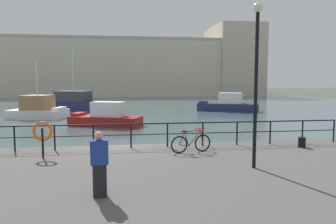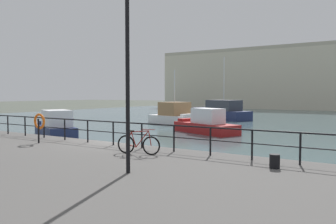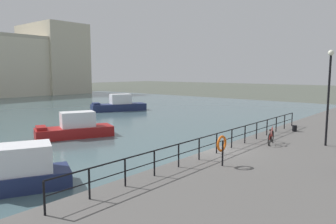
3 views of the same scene
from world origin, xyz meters
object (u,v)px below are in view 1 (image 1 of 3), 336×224
Objects in this scene: harbor_building at (141,68)px; moored_red_daysailer at (106,117)px; moored_small_launch at (38,109)px; moored_green_narrowboat at (228,105)px; parked_bicycle at (191,143)px; life_ring_stand at (43,133)px; standing_person at (99,164)px; mooring_bollard at (302,142)px; moored_white_yacht at (69,103)px; quay_lamp_post at (256,66)px.

harbor_building reaches higher than moored_red_daysailer.
moored_green_narrowboat is at bearing 26.08° from moored_small_launch.
moored_small_launch is 3.30× the size of parked_bicycle.
moored_green_narrowboat is (20.47, 4.29, -0.10)m from moored_small_launch.
standing_person reaches higher than life_ring_stand.
mooring_bollard is at bearing -37.48° from moored_small_launch.
moored_white_yacht is at bearing 94.81° from parked_bicycle.
moored_red_daysailer is 18.75m from standing_person.
moored_white_yacht is 14.85m from moored_red_daysailer.
quay_lamp_post is at bearing 129.22° from moored_white_yacht.
quay_lamp_post is at bearing -47.50° from moored_small_launch.
quay_lamp_post is at bearing 131.85° from moored_red_daysailer.
moored_green_narrowboat is at bearing -119.37° from moored_red_daysailer.
harbor_building is 38.54× the size of standing_person.
parked_bicycle is 5.07m from mooring_bollard.
harbor_building is at bearing 92.77° from mooring_bollard.
standing_person is (-3.39, -4.69, 0.47)m from parked_bicycle.
moored_white_yacht is 19.36× the size of mooring_bollard.
mooring_bollard is at bearing 2.14° from life_ring_stand.
life_ring_stand is at bearing -62.18° from moored_small_launch.
moored_green_narrowboat is 5.15× the size of life_ring_stand.
moored_red_daysailer reaches higher than mooring_bollard.
moored_small_launch reaches higher than parked_bicycle.
parked_bicycle reaches higher than mooring_bollard.
harbor_building is at bearing -11.68° from standing_person.
harbor_building is 64.80m from parked_bicycle.
moored_green_narrowboat is at bearing 73.27° from quay_lamp_post.
quay_lamp_post reaches higher than life_ring_stand.
moored_white_yacht reaches higher than standing_person.
harbor_building is at bearing 83.19° from life_ring_stand.
moored_red_daysailer is 17.36m from moored_green_narrowboat.
standing_person is at bearing -62.67° from life_ring_stand.
standing_person is at bearing -138.63° from parked_bicycle.
harbor_building reaches higher than moored_small_launch.
quay_lamp_post is (-0.33, -67.17, -2.16)m from harbor_building.
quay_lamp_post reaches higher than parked_bicycle.
harbor_building is at bearing 75.45° from parked_bicycle.
standing_person is at bearing 92.21° from moored_green_narrowboat.
harbor_building is 7.65× the size of moored_white_yacht.
mooring_bollard is (5.06, 0.33, -0.17)m from parked_bicycle.
moored_green_narrowboat is 4.14× the size of parked_bicycle.
life_ring_stand is (-7.72, -64.64, -4.60)m from harbor_building.
moored_red_daysailer is at bearing 82.83° from life_ring_stand.
harbor_building is 11.35× the size of moored_small_launch.
quay_lamp_post is (7.39, -2.53, 2.44)m from life_ring_stand.
quay_lamp_post reaches higher than moored_green_narrowboat.
parked_bicycle is at bearing 129.11° from moored_red_daysailer.
mooring_bollard is (-4.73, -24.25, 0.23)m from moored_green_narrowboat.
moored_green_narrowboat reaches higher than mooring_bollard.
moored_green_narrowboat is 16.35× the size of mooring_bollard.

